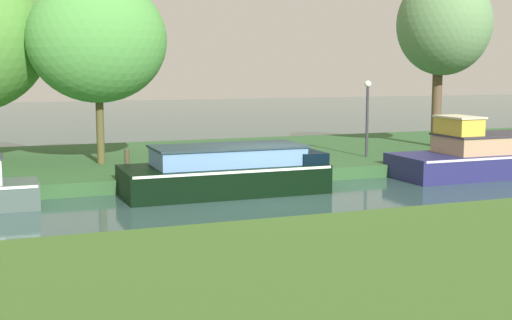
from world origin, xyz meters
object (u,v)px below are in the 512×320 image
willow_tree_centre (98,40)px  lamp_post (367,109)px  black_narrowboat (227,171)px  willow_tree_right (444,25)px  mooring_post_far (127,163)px

willow_tree_centre → lamp_post: bearing=-10.1°
black_narrowboat → willow_tree_centre: size_ratio=0.94×
black_narrowboat → willow_tree_right: size_ratio=0.83×
willow_tree_right → mooring_post_far: bearing=-166.6°
willow_tree_right → lamp_post: willow_tree_right is taller
willow_tree_right → willow_tree_centre: bearing=-179.5°
lamp_post → mooring_post_far: (-8.76, -1.37, -1.33)m
black_narrowboat → willow_tree_right: willow_tree_right is taller
willow_tree_right → lamp_post: bearing=-158.2°
black_narrowboat → lamp_post: bearing=25.1°
willow_tree_right → mooring_post_far: 14.20m
willow_tree_centre → lamp_post: (9.08, -1.62, -2.31)m
willow_tree_centre → lamp_post: size_ratio=2.25×
black_narrowboat → willow_tree_centre: willow_tree_centre is taller
willow_tree_right → lamp_post: 5.64m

